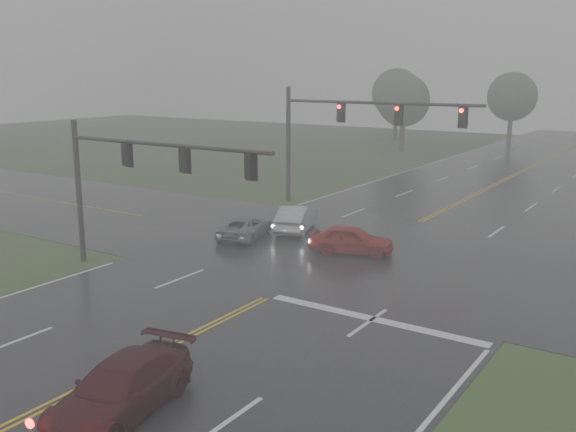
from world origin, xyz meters
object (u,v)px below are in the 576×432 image
Objects in this scene: sedan_red at (351,254)px; car_grey at (245,238)px; signal_gantry_far at (342,124)px; sedan_silver at (296,231)px; sedan_maroon at (122,415)px; signal_gantry_near at (128,170)px.

sedan_red reaches higher than car_grey.
car_grey is 11.33m from signal_gantry_far.
sedan_silver is 3.18m from car_grey.
sedan_maroon is 20.46m from sedan_silver.
sedan_red is at bearing 86.83° from sedan_maroon.
car_grey is (-1.45, -2.83, 0.00)m from sedan_silver.
sedan_silver is at bearing 44.83° from sedan_red.
signal_gantry_far reaches higher than signal_gantry_near.
signal_gantry_near is (-6.62, -8.09, 4.63)m from sedan_red.
signal_gantry_far is at bearing -100.61° from sedan_silver.
signal_gantry_near is (-0.39, -7.69, 4.63)m from car_grey.
signal_gantry_far is at bearing 13.42° from sedan_red.
car_grey is (-6.23, -0.40, 0.00)m from sedan_red.
sedan_silver reaches higher than car_grey.
car_grey is 0.38× the size of signal_gantry_near.
sedan_silver is (-6.95, 19.24, 0.00)m from sedan_maroon.
signal_gantry_far reaches higher than car_grey.
sedan_silver is at bearing 99.31° from sedan_maroon.
car_grey is at bearing -92.15° from signal_gantry_far.
sedan_silver is 0.40× the size of signal_gantry_near.
sedan_silver is (-4.77, 2.43, 0.00)m from sedan_red.
sedan_red is 11.43m from signal_gantry_near.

